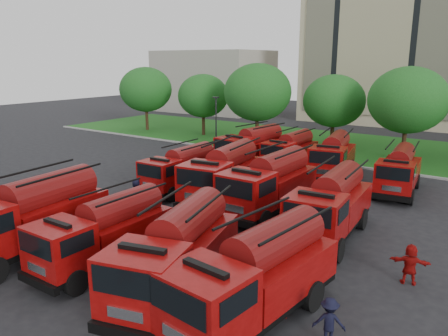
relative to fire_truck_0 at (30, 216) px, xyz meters
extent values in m
plane|color=black|center=(3.14, 6.36, -1.73)|extent=(140.00, 140.00, 0.00)
cube|color=#1A5516|center=(3.14, 32.36, -1.67)|extent=(70.00, 16.00, 0.12)
cube|color=gray|center=(3.14, 24.26, -1.66)|extent=(70.00, 0.30, 0.14)
cube|color=tan|center=(5.14, 54.36, 10.77)|extent=(30.00, 14.00, 25.00)
cube|color=black|center=(5.14, 47.26, 10.77)|extent=(28.00, 0.15, 22.00)
cube|color=gray|center=(-26.86, 50.36, 3.27)|extent=(18.00, 12.00, 10.00)
cylinder|color=#382314|center=(-20.86, 28.36, -0.41)|extent=(0.36, 0.36, 2.62)
ellipsoid|color=#134515|center=(-20.86, 28.36, 3.30)|extent=(6.30, 6.30, 5.36)
cylinder|color=#382314|center=(-12.86, 29.36, -0.54)|extent=(0.36, 0.36, 2.38)
ellipsoid|color=#134515|center=(-12.86, 29.36, 2.83)|extent=(5.71, 5.71, 4.86)
cylinder|color=#382314|center=(-4.86, 27.86, -0.33)|extent=(0.36, 0.36, 2.80)
ellipsoid|color=#134515|center=(-4.86, 27.86, 3.63)|extent=(6.72, 6.72, 5.71)
cylinder|color=#382314|center=(2.14, 30.36, -0.50)|extent=(0.36, 0.36, 2.45)
ellipsoid|color=#134515|center=(2.14, 30.36, 2.96)|extent=(5.88, 5.88, 5.00)
cylinder|color=#382314|center=(9.14, 28.86, -0.36)|extent=(0.36, 0.36, 2.73)
ellipsoid|color=#134515|center=(9.14, 28.86, 3.50)|extent=(6.55, 6.55, 5.57)
cylinder|color=black|center=(-6.86, 23.56, 0.77)|extent=(0.14, 0.14, 5.00)
cube|color=black|center=(-6.86, 23.56, 3.32)|extent=(0.60, 0.25, 0.12)
cube|color=black|center=(0.00, 0.01, -1.04)|extent=(3.16, 7.57, 0.32)
cube|color=maroon|center=(-0.12, 1.16, -0.20)|extent=(3.06, 5.07, 1.37)
cylinder|color=#5D0B0B|center=(-0.12, 1.16, 0.92)|extent=(2.02, 4.55, 1.58)
cylinder|color=black|center=(-1.40, 1.77, -1.15)|extent=(0.48, 1.19, 1.16)
cylinder|color=black|center=(1.01, 2.02, -1.15)|extent=(0.48, 1.19, 1.16)
cube|color=black|center=(3.64, 1.10, -1.14)|extent=(2.14, 6.33, 0.27)
cube|color=black|center=(3.68, -2.10, -1.19)|extent=(2.25, 0.25, 0.32)
cube|color=maroon|center=(3.67, -1.06, -0.13)|extent=(2.23, 2.01, 1.76)
cube|color=black|center=(3.68, -2.07, 0.28)|extent=(1.89, 0.07, 0.77)
cube|color=maroon|center=(3.63, 2.09, -0.42)|extent=(2.25, 4.17, 1.17)
cylinder|color=#5D0B0B|center=(3.63, 2.09, 0.54)|extent=(1.39, 3.80, 1.35)
cylinder|color=black|center=(2.63, -1.25, -1.23)|extent=(0.33, 0.99, 0.99)
cylinder|color=black|center=(4.71, -1.23, -1.23)|extent=(0.33, 0.99, 0.99)
cylinder|color=black|center=(2.59, 2.71, -1.23)|extent=(0.33, 0.99, 0.99)
cylinder|color=black|center=(4.66, 2.73, -1.23)|extent=(0.33, 0.99, 0.99)
cube|color=black|center=(7.74, 1.01, -1.07)|extent=(4.08, 7.38, 0.30)
cube|color=black|center=(8.68, -2.42, -1.12)|extent=(2.48, 0.90, 0.35)
cube|color=maroon|center=(8.37, -1.31, 0.05)|extent=(2.95, 2.78, 1.96)
cube|color=black|center=(8.67, -2.39, 0.51)|extent=(2.04, 0.60, 0.85)
cube|color=maroon|center=(7.45, 2.08, -0.27)|extent=(3.59, 5.10, 1.30)
cylinder|color=#5D0B0B|center=(7.45, 2.08, 0.79)|extent=(2.56, 4.46, 1.50)
cylinder|color=black|center=(7.31, -1.81, -1.17)|extent=(0.63, 1.16, 1.10)
cylinder|color=black|center=(9.54, -1.20, -1.17)|extent=(0.63, 1.16, 1.10)
cylinder|color=black|center=(6.15, 2.45, -1.17)|extent=(0.63, 1.16, 1.10)
cylinder|color=black|center=(8.37, 3.06, -1.17)|extent=(0.63, 1.16, 1.10)
cube|color=black|center=(10.97, 1.18, -1.08)|extent=(2.97, 7.14, 0.30)
cube|color=maroon|center=(10.73, -1.19, 0.04)|extent=(2.64, 2.42, 1.94)
cube|color=black|center=(10.62, -2.30, 0.48)|extent=(2.08, 0.26, 0.84)
cube|color=maroon|center=(11.08, 2.27, -0.29)|extent=(2.88, 4.79, 1.29)
cylinder|color=#5D0B0B|center=(11.08, 2.27, 0.77)|extent=(1.90, 4.30, 1.49)
cylinder|color=black|center=(9.57, -1.27, -1.18)|extent=(0.46, 1.12, 1.09)
cylinder|color=black|center=(10.01, 3.07, -1.18)|extent=(0.46, 1.12, 1.09)
cylinder|color=black|center=(12.28, 2.84, -1.18)|extent=(0.46, 1.12, 1.09)
cube|color=black|center=(-0.82, 11.32, -1.15)|extent=(2.26, 6.29, 0.27)
cube|color=black|center=(-0.71, 8.17, -1.19)|extent=(2.23, 0.30, 0.31)
cube|color=maroon|center=(-0.74, 9.19, -0.15)|extent=(2.24, 2.03, 1.73)
cube|color=black|center=(-0.71, 8.20, 0.25)|extent=(1.87, 0.11, 0.76)
cube|color=maroon|center=(-0.85, 12.30, -0.44)|extent=(2.32, 4.16, 1.16)
cylinder|color=#5D0B0B|center=(-0.85, 12.30, 0.51)|extent=(1.46, 3.78, 1.33)
cylinder|color=black|center=(-1.76, 8.98, -1.24)|extent=(0.35, 0.99, 0.98)
cylinder|color=black|center=(0.28, 9.05, -1.24)|extent=(0.35, 0.99, 0.98)
cylinder|color=black|center=(-1.90, 12.89, -1.24)|extent=(0.35, 0.99, 0.98)
cylinder|color=black|center=(0.15, 12.96, -1.24)|extent=(0.35, 0.99, 0.98)
cube|color=black|center=(2.77, 11.14, -1.05)|extent=(3.50, 7.57, 0.31)
cube|color=black|center=(3.35, 7.49, -1.10)|extent=(2.61, 0.66, 0.36)
cube|color=maroon|center=(3.16, 8.67, 0.12)|extent=(2.88, 2.66, 2.03)
cube|color=black|center=(3.35, 7.52, 0.59)|extent=(2.17, 0.39, 0.88)
cube|color=maroon|center=(2.59, 12.27, -0.22)|extent=(3.27, 5.13, 1.35)
cylinder|color=#5D0B0B|center=(2.59, 12.27, 0.89)|extent=(2.23, 4.56, 1.56)
cylinder|color=black|center=(2.01, 8.28, -1.15)|extent=(0.54, 1.19, 1.14)
cylinder|color=black|center=(4.38, 8.65, -1.15)|extent=(0.54, 1.19, 1.14)
cylinder|color=black|center=(1.30, 12.80, -1.15)|extent=(0.54, 1.19, 1.14)
cylinder|color=black|center=(3.66, 13.17, -1.15)|extent=(0.54, 1.19, 1.14)
cube|color=black|center=(6.12, 10.81, -1.05)|extent=(2.44, 7.28, 0.31)
cube|color=black|center=(6.10, 7.13, -1.10)|extent=(2.60, 0.28, 0.36)
cube|color=maroon|center=(6.11, 8.32, 0.12)|extent=(2.56, 2.30, 2.02)
cube|color=black|center=(6.10, 7.16, 0.58)|extent=(2.18, 0.07, 0.88)
cube|color=maroon|center=(6.13, 11.95, -0.22)|extent=(2.57, 4.79, 1.35)
cylinder|color=#5D0B0B|center=(6.13, 11.95, 0.88)|extent=(1.59, 4.37, 1.56)
cylinder|color=black|center=(4.91, 8.12, -1.16)|extent=(0.37, 1.14, 1.14)
cylinder|color=black|center=(7.30, 8.10, -1.16)|extent=(0.37, 1.14, 1.14)
cylinder|color=black|center=(4.94, 12.68, -1.16)|extent=(0.37, 1.14, 1.14)
cylinder|color=black|center=(7.33, 12.67, -1.16)|extent=(0.37, 1.14, 1.14)
cube|color=black|center=(10.29, 9.44, -1.08)|extent=(2.86, 7.13, 0.30)
cube|color=black|center=(10.58, 5.92, -1.13)|extent=(2.50, 0.45, 0.35)
cube|color=maroon|center=(10.49, 7.06, 0.04)|extent=(2.61, 2.38, 1.94)
cube|color=black|center=(10.58, 5.95, 0.49)|extent=(2.09, 0.22, 0.85)
cube|color=maroon|center=(10.20, 10.53, -0.28)|extent=(2.81, 4.76, 1.29)
cylinder|color=#5D0B0B|center=(10.20, 10.53, 0.77)|extent=(1.83, 4.29, 1.49)
cylinder|color=black|center=(9.36, 6.76, -1.18)|extent=(0.44, 1.12, 1.09)
cylinder|color=black|center=(11.64, 6.95, -1.18)|extent=(0.44, 1.12, 1.09)
cylinder|color=black|center=(9.00, 11.12, -1.18)|extent=(0.44, 1.12, 1.09)
cylinder|color=black|center=(11.28, 11.31, -1.18)|extent=(0.44, 1.12, 1.09)
cube|color=black|center=(-0.51, 19.88, -1.09)|extent=(2.95, 7.07, 0.29)
cube|color=black|center=(-0.87, 16.41, -1.14)|extent=(2.47, 0.50, 0.34)
cube|color=maroon|center=(-0.75, 17.53, 0.02)|extent=(2.62, 2.40, 1.92)
cube|color=black|center=(-0.87, 16.44, 0.46)|extent=(2.06, 0.26, 0.84)
cube|color=maroon|center=(-0.40, 20.95, -0.30)|extent=(2.86, 4.74, 1.28)
cylinder|color=#5D0B0B|center=(-0.40, 20.95, 0.74)|extent=(1.89, 4.26, 1.47)
cylinder|color=black|center=(-1.90, 17.45, -1.19)|extent=(0.45, 1.11, 1.08)
cylinder|color=black|center=(0.35, 17.22, -1.19)|extent=(0.45, 1.11, 1.08)
cylinder|color=black|center=(-1.45, 21.75, -1.19)|extent=(0.45, 1.11, 1.08)
cylinder|color=black|center=(0.79, 21.52, -1.19)|extent=(0.45, 1.11, 1.08)
cube|color=black|center=(2.36, 20.97, -1.15)|extent=(2.08, 6.21, 0.27)
cube|color=black|center=(2.38, 17.83, -1.20)|extent=(2.21, 0.24, 0.31)
cube|color=maroon|center=(2.37, 18.85, -0.16)|extent=(2.18, 1.96, 1.72)
cube|color=black|center=(2.38, 17.86, 0.24)|extent=(1.86, 0.06, 0.75)
cube|color=maroon|center=(2.35, 21.95, -0.44)|extent=(2.20, 4.08, 1.15)
cylinder|color=#5D0B0B|center=(2.35, 21.95, 0.50)|extent=(1.35, 3.72, 1.33)
cylinder|color=black|center=(1.35, 18.67, -1.24)|extent=(0.32, 0.98, 0.97)
cylinder|color=black|center=(3.39, 18.68, -1.24)|extent=(0.32, 0.98, 0.97)
cylinder|color=black|center=(1.33, 22.56, -1.24)|extent=(0.32, 0.98, 0.97)
cylinder|color=black|center=(3.36, 22.57, -1.24)|extent=(0.32, 0.98, 0.97)
cube|color=black|center=(6.15, 20.36, -1.10)|extent=(3.50, 7.06, 0.29)
cube|color=black|center=(6.82, 17.00, -1.15)|extent=(2.41, 0.71, 0.34)
cube|color=maroon|center=(6.60, 18.09, -0.01)|extent=(2.73, 2.54, 1.88)
cube|color=black|center=(6.81, 17.03, 0.42)|extent=(2.00, 0.44, 0.82)
cube|color=maroon|center=(5.94, 21.40, -0.33)|extent=(3.19, 4.81, 1.25)
cylinder|color=#5D0B0B|center=(5.94, 21.40, 0.70)|extent=(2.21, 4.26, 1.45)
cylinder|color=black|center=(5.55, 17.68, -1.20)|extent=(0.54, 1.11, 1.06)
cylinder|color=black|center=(7.73, 18.12, -1.20)|extent=(0.54, 1.11, 1.06)
cylinder|color=black|center=(4.72, 21.85, -1.20)|extent=(0.54, 1.11, 1.06)
cylinder|color=black|center=(6.90, 22.28, -1.20)|extent=(0.54, 1.11, 1.06)
cube|color=black|center=(11.15, 19.01, -1.14)|extent=(2.80, 6.49, 0.27)
cube|color=black|center=(11.53, 15.84, -1.19)|extent=(2.26, 0.49, 0.31)
cube|color=maroon|center=(11.41, 16.87, -0.13)|extent=(2.42, 2.22, 1.75)
cube|color=black|center=(11.53, 15.87, 0.27)|extent=(1.88, 0.27, 0.76)
cube|color=maroon|center=(11.03, 19.99, -0.42)|extent=(2.68, 4.37, 1.17)
cylinder|color=#5D0B0B|center=(11.03, 19.99, 0.53)|extent=(1.79, 3.91, 1.35)
cylinder|color=black|center=(10.40, 16.57, -1.23)|extent=(0.43, 1.02, 0.99)
cylinder|color=black|center=(12.45, 16.81, -1.23)|extent=(0.43, 1.02, 0.99)
cylinder|color=black|center=(9.93, 20.49, -1.23)|extent=(0.43, 1.02, 0.99)
cylinder|color=black|center=(11.98, 20.74, -1.23)|extent=(0.43, 1.02, 0.99)
imported|color=#940C0B|center=(11.61, 1.93, -1.73)|extent=(0.69, 1.02, 1.62)
imported|color=black|center=(-0.68, 7.08, -1.73)|extent=(0.96, 1.02, 1.75)
imported|color=#940C0B|center=(14.60, 6.72, -1.73)|extent=(1.62, 1.01, 1.63)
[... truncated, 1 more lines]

